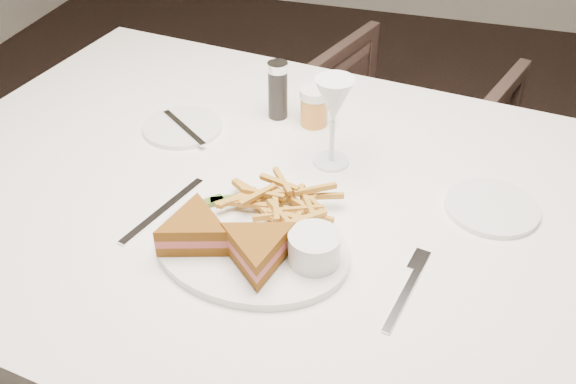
{
  "coord_description": "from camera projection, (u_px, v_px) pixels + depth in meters",
  "views": [
    {
      "loc": [
        -0.12,
        -1.14,
        1.44
      ],
      "look_at": [
        -0.36,
        -0.34,
        0.8
      ],
      "focal_mm": 40.0,
      "sensor_mm": 36.0,
      "label": 1
    }
  ],
  "objects": [
    {
      "name": "ground",
      "position": [
        453.0,
        379.0,
        1.72
      ],
      "size": [
        5.0,
        5.0,
        0.0
      ],
      "primitive_type": "plane",
      "color": "black",
      "rests_on": "ground"
    },
    {
      "name": "table",
      "position": [
        295.0,
        338.0,
        1.36
      ],
      "size": [
        1.59,
        1.17,
        0.75
      ],
      "primitive_type": "cube",
      "rotation": [
        0.0,
        0.0,
        -0.13
      ],
      "color": "white",
      "rests_on": "ground"
    },
    {
      "name": "table_setting",
      "position": [
        277.0,
        196.0,
        1.07
      ],
      "size": [
        0.78,
        0.64,
        0.18
      ],
      "color": "white",
      "rests_on": "table"
    },
    {
      "name": "chair_far",
      "position": [
        402.0,
        133.0,
        2.14
      ],
      "size": [
        0.73,
        0.7,
        0.61
      ],
      "primitive_type": "imported",
      "rotation": [
        0.0,
        0.0,
        2.83
      ],
      "color": "#49342D",
      "rests_on": "ground"
    }
  ]
}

